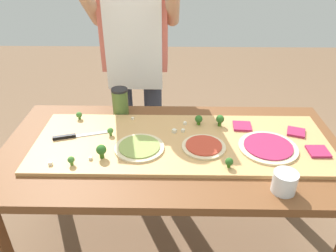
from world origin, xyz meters
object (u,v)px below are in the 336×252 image
at_px(broccoli_floret_front_mid, 70,160).
at_px(cheese_crumble_c, 50,163).
at_px(broccoli_floret_back_left, 110,131).
at_px(pizza_slice_near_left, 242,126).
at_px(pizza_slice_near_right, 296,132).
at_px(chefs_knife, 73,136).
at_px(broccoli_floret_front_right, 228,162).
at_px(cheese_crumble_b, 174,131).
at_px(broccoli_floret_back_mid, 79,115).
at_px(cheese_crumble_a, 90,158).
at_px(cheese_crumble_f, 184,123).
at_px(broccoli_floret_center_left, 219,119).
at_px(pizza_whole_pesto_green, 139,147).
at_px(pizza_whole_tomato_red, 203,146).
at_px(cheese_crumble_d, 132,118).
at_px(prep_table, 172,162).
at_px(flour_cup, 284,183).
at_px(cook_center, 135,52).
at_px(broccoli_floret_front_left, 101,150).
at_px(pizza_slice_center, 318,151).
at_px(cheese_crumble_e, 182,131).
at_px(broccoli_floret_center_right, 198,119).
at_px(sauce_jar, 120,101).
at_px(pizza_whole_beet_magenta, 268,147).

bearing_deg(broccoli_floret_front_mid, cheese_crumble_c, -178.53).
bearing_deg(broccoli_floret_back_left, pizza_slice_near_left, 7.63).
relative_size(pizza_slice_near_right, broccoli_floret_back_left, 2.01).
height_order(chefs_knife, broccoli_floret_front_right, broccoli_floret_front_right).
bearing_deg(broccoli_floret_front_right, cheese_crumble_b, 130.25).
relative_size(broccoli_floret_back_mid, cheese_crumble_a, 3.17).
bearing_deg(cheese_crumble_f, broccoli_floret_center_left, -2.62).
relative_size(chefs_knife, cheese_crumble_c, 17.66).
bearing_deg(pizza_slice_near_left, pizza_slice_near_right, -11.59).
xyz_separation_m(pizza_whole_pesto_green, pizza_whole_tomato_red, (0.30, 0.01, 0.00)).
bearing_deg(cheese_crumble_d, cheese_crumble_c, -127.88).
xyz_separation_m(pizza_whole_tomato_red, cheese_crumble_a, (-0.51, -0.10, -0.00)).
bearing_deg(pizza_slice_near_left, prep_table, -157.12).
xyz_separation_m(pizza_slice_near_left, flour_cup, (0.08, -0.46, 0.02)).
relative_size(pizza_whole_pesto_green, cook_center, 0.14).
bearing_deg(broccoli_floret_front_left, cheese_crumble_a, -162.07).
bearing_deg(broccoli_floret_front_right, pizza_slice_center, 15.07).
distance_m(prep_table, broccoli_floret_front_right, 0.34).
relative_size(cheese_crumble_e, cook_center, 0.01).
relative_size(broccoli_floret_front_mid, cheese_crumble_c, 2.80).
xyz_separation_m(broccoli_floret_center_right, broccoli_floret_front_right, (0.11, -0.36, -0.00)).
bearing_deg(prep_table, broccoli_floret_front_right, -37.20).
xyz_separation_m(broccoli_floret_back_mid, cook_center, (0.27, 0.45, 0.20)).
bearing_deg(cook_center, cheese_crumble_f, -59.23).
bearing_deg(cheese_crumble_f, cheese_crumble_e, -98.60).
xyz_separation_m(cheese_crumble_e, sauce_jar, (-0.35, 0.23, 0.05)).
distance_m(broccoli_floret_back_mid, cheese_crumble_a, 0.39).
distance_m(pizza_whole_tomato_red, sauce_jar, 0.58).
relative_size(pizza_slice_near_left, cheese_crumble_b, 4.94).
bearing_deg(pizza_slice_near_right, pizza_slice_center, -74.08).
height_order(chefs_knife, flour_cup, flour_cup).
xyz_separation_m(broccoli_floret_center_right, cook_center, (-0.37, 0.50, 0.20)).
bearing_deg(pizza_whole_tomato_red, sauce_jar, 140.53).
bearing_deg(cheese_crumble_d, pizza_whole_tomato_red, -35.67).
relative_size(pizza_whole_pesto_green, broccoli_floret_back_left, 5.56).
distance_m(cheese_crumble_c, flour_cup, 0.99).
xyz_separation_m(cheese_crumble_a, cheese_crumble_e, (0.42, 0.24, 0.00)).
height_order(broccoli_floret_front_mid, cheese_crumble_d, broccoli_floret_front_mid).
height_order(pizza_whole_tomato_red, pizza_slice_near_right, pizza_whole_tomato_red).
height_order(pizza_whole_beet_magenta, broccoli_floret_back_mid, broccoli_floret_back_mid).
height_order(cheese_crumble_d, sauce_jar, sauce_jar).
relative_size(pizza_slice_near_left, cook_center, 0.06).
distance_m(pizza_slice_near_right, broccoli_floret_back_left, 0.93).
distance_m(broccoli_floret_front_mid, cheese_crumble_c, 0.09).
bearing_deg(cheese_crumble_e, broccoli_floret_back_mid, 167.46).
height_order(broccoli_floret_front_right, cheese_crumble_c, broccoli_floret_front_right).
bearing_deg(pizza_slice_near_left, cheese_crumble_f, 175.68).
bearing_deg(broccoli_floret_front_right, flour_cup, -32.24).
xyz_separation_m(cheese_crumble_b, cheese_crumble_c, (-0.54, -0.28, -0.00)).
bearing_deg(broccoli_floret_front_left, prep_table, 21.34).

